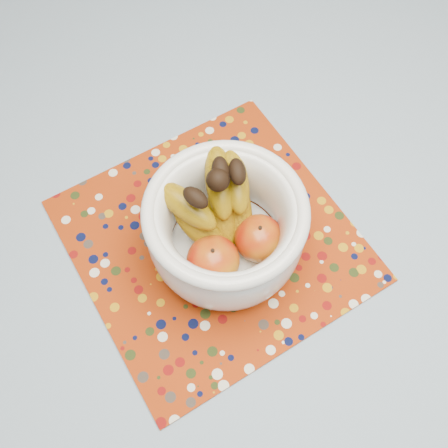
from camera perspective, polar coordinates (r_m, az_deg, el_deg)
name	(u,v)px	position (r m, az deg, el deg)	size (l,w,h in m)	color
table	(274,253)	(0.86, 5.50, -3.17)	(1.20, 1.20, 0.75)	brown
tablecloth	(279,231)	(0.79, 6.00, -0.77)	(1.32, 1.32, 0.01)	slate
placemat	(213,240)	(0.77, -1.21, -1.75)	(0.38, 0.38, 0.00)	#8C2907
fruit_bowl	(223,222)	(0.70, -0.06, 0.24)	(0.21, 0.22, 0.17)	white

